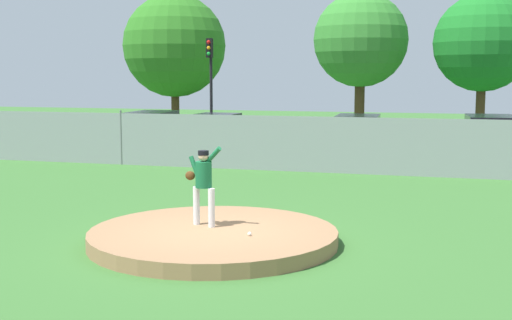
% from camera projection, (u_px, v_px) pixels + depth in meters
% --- Properties ---
extents(ground_plane, '(80.00, 80.00, 0.00)m').
position_uv_depth(ground_plane, '(286.00, 192.00, 18.86)').
color(ground_plane, '#386B2D').
extents(asphalt_strip, '(44.00, 7.00, 0.01)m').
position_uv_depth(asphalt_strip, '(337.00, 156.00, 26.97)').
color(asphalt_strip, '#2B2B2D').
rests_on(asphalt_strip, ground_plane).
extents(pitchers_mound, '(4.78, 4.78, 0.28)m').
position_uv_depth(pitchers_mound, '(213.00, 237.00, 13.12)').
color(pitchers_mound, '#99704C').
rests_on(pitchers_mound, ground_plane).
extents(pitcher_youth, '(0.80, 0.32, 1.59)m').
position_uv_depth(pitcher_youth, '(203.00, 179.00, 13.34)').
color(pitcher_youth, silver).
rests_on(pitcher_youth, pitchers_mound).
extents(baseball, '(0.07, 0.07, 0.07)m').
position_uv_depth(baseball, '(250.00, 234.00, 12.61)').
color(baseball, white).
rests_on(baseball, pitchers_mound).
extents(chainlink_fence, '(35.28, 0.07, 1.95)m').
position_uv_depth(chainlink_fence, '(315.00, 144.00, 22.56)').
color(chainlink_fence, gray).
rests_on(chainlink_fence, ground_plane).
extents(parked_car_slate, '(1.85, 4.79, 1.60)m').
position_uv_depth(parked_car_slate, '(214.00, 134.00, 28.05)').
color(parked_car_slate, slate).
rests_on(parked_car_slate, ground_plane).
extents(parked_car_red, '(1.99, 4.45, 1.65)m').
position_uv_depth(parked_car_red, '(357.00, 137.00, 26.63)').
color(parked_car_red, '#A81919').
rests_on(parked_car_red, ground_plane).
extents(parked_car_burgundy, '(2.09, 4.76, 1.74)m').
position_uv_depth(parked_car_burgundy, '(490.00, 140.00, 24.85)').
color(parked_car_burgundy, maroon).
rests_on(parked_car_burgundy, ground_plane).
extents(parked_car_white, '(2.04, 4.66, 1.65)m').
position_uv_depth(parked_car_white, '(152.00, 132.00, 29.17)').
color(parked_car_white, silver).
rests_on(parked_car_white, ground_plane).
extents(traffic_cone_orange, '(0.40, 0.40, 0.55)m').
position_uv_depth(traffic_cone_orange, '(69.00, 149.00, 27.43)').
color(traffic_cone_orange, orange).
rests_on(traffic_cone_orange, asphalt_strip).
extents(traffic_light_near, '(0.28, 0.46, 4.89)m').
position_uv_depth(traffic_light_near, '(210.00, 72.00, 32.33)').
color(traffic_light_near, black).
rests_on(traffic_light_near, ground_plane).
extents(tree_slender_far, '(5.85, 5.85, 7.75)m').
position_uv_depth(tree_slender_far, '(174.00, 46.00, 39.08)').
color(tree_slender_far, '#4C331E').
rests_on(tree_slender_far, ground_plane).
extents(tree_bushy_near, '(4.86, 4.86, 7.40)m').
position_uv_depth(tree_bushy_near, '(361.00, 40.00, 35.25)').
color(tree_bushy_near, '#4C331E').
rests_on(tree_bushy_near, ground_plane).
extents(tree_tall_centre, '(4.73, 4.73, 7.09)m').
position_uv_depth(tree_tall_centre, '(483.00, 43.00, 33.03)').
color(tree_tall_centre, '#4C331E').
rests_on(tree_tall_centre, ground_plane).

